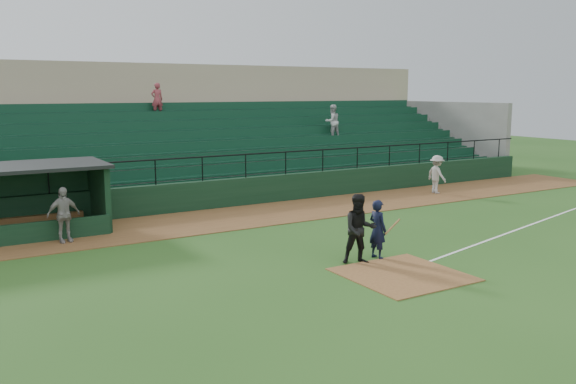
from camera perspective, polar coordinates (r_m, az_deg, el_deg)
ground at (r=17.36m, az=8.59°, el=-6.92°), size 90.00×90.00×0.00m
warning_track at (r=23.87m, az=-3.71°, el=-2.26°), size 40.00×4.00×0.03m
home_plate_dirt at (r=16.63m, az=10.80°, el=-7.66°), size 3.00×3.00×0.03m
foul_line at (r=23.83m, az=21.74°, el=-2.97°), size 17.49×4.44×0.01m
stadium_structure at (r=31.24m, az=-10.91°, el=4.62°), size 38.00×13.08×6.40m
batter_at_plate at (r=17.91m, az=8.47°, el=-3.50°), size 1.03×0.71×1.75m
umpire at (r=17.28m, az=6.78°, el=-3.50°), size 1.19×1.08×2.01m
runner at (r=29.72m, az=13.87°, el=1.63°), size 0.77×1.23×1.82m
dugout_player_a at (r=20.79m, az=-20.45°, el=-2.03°), size 1.12×0.61×1.81m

